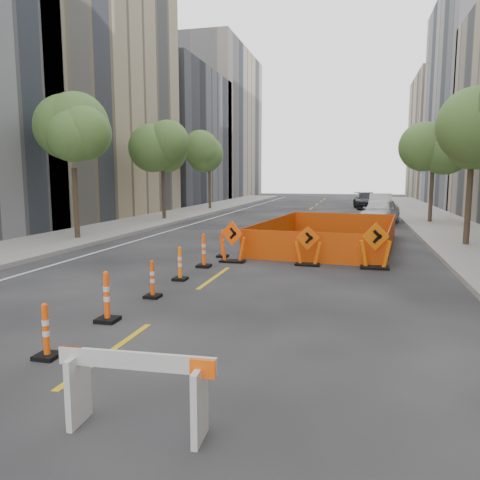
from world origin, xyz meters
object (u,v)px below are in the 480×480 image
(channelizer_4, at_px, (180,263))
(channelizer_1, at_px, (46,331))
(channelizer_5, at_px, (204,251))
(barricade_board, at_px, (137,392))
(chevron_sign_center, at_px, (308,246))
(parked_car_near, at_px, (380,211))
(chevron_sign_left, at_px, (232,242))
(chevron_sign_right, at_px, (375,246))
(parked_car_mid, at_px, (380,204))
(parked_car_far, at_px, (367,201))
(channelizer_2, at_px, (107,297))
(channelizer_3, at_px, (152,279))
(channelizer_6, at_px, (223,243))

(channelizer_4, bearing_deg, channelizer_1, -90.08)
(channelizer_4, relative_size, channelizer_5, 0.88)
(barricade_board, bearing_deg, chevron_sign_center, 82.43)
(channelizer_5, xyz_separation_m, parked_car_near, (6.19, 15.64, 0.24))
(chevron_sign_left, distance_m, chevron_sign_right, 4.72)
(parked_car_mid, bearing_deg, parked_car_far, 103.37)
(channelizer_4, bearing_deg, chevron_sign_center, 43.19)
(channelizer_1, bearing_deg, chevron_sign_right, 58.77)
(channelizer_2, relative_size, barricade_board, 0.55)
(channelizer_2, height_order, channelizer_4, channelizer_2)
(chevron_sign_left, distance_m, barricade_board, 10.80)
(channelizer_3, distance_m, chevron_sign_left, 5.10)
(channelizer_4, xyz_separation_m, chevron_sign_right, (5.44, 3.06, 0.26))
(channelizer_1, distance_m, channelizer_6, 9.88)
(parked_car_near, bearing_deg, channelizer_6, -100.34)
(chevron_sign_right, xyz_separation_m, parked_car_mid, (1.20, 22.91, 0.04))
(channelizer_3, distance_m, channelizer_4, 1.98)
(chevron_sign_left, relative_size, chevron_sign_center, 1.08)
(channelizer_4, bearing_deg, chevron_sign_left, 76.72)
(channelizer_3, xyz_separation_m, parked_car_far, (5.66, 33.47, 0.27))
(channelizer_4, distance_m, chevron_sign_right, 6.25)
(channelizer_5, xyz_separation_m, channelizer_6, (0.06, 1.98, -0.04))
(channelizer_4, height_order, chevron_sign_left, chevron_sign_left)
(channelizer_6, relative_size, chevron_sign_left, 0.71)
(channelizer_6, xyz_separation_m, parked_car_near, (6.13, 13.66, 0.28))
(channelizer_3, height_order, parked_car_mid, parked_car_mid)
(barricade_board, bearing_deg, channelizer_1, 142.75)
(chevron_sign_left, xyz_separation_m, barricade_board, (1.70, -10.66, -0.24))
(channelizer_1, xyz_separation_m, channelizer_6, (0.13, 9.88, 0.04))
(barricade_board, xyz_separation_m, parked_car_mid, (4.22, 33.56, 0.30))
(channelizer_1, relative_size, channelizer_4, 0.96)
(chevron_sign_center, bearing_deg, channelizer_6, 144.74)
(channelizer_6, distance_m, parked_car_far, 28.10)
(channelizer_3, relative_size, channelizer_6, 0.92)
(chevron_sign_left, distance_m, parked_car_mid, 23.65)
(channelizer_2, bearing_deg, barricade_board, -55.88)
(chevron_sign_right, bearing_deg, channelizer_3, -157.87)
(barricade_board, xyz_separation_m, parked_car_far, (3.29, 39.08, 0.25))
(channelizer_4, height_order, parked_car_far, parked_car_far)
(channelizer_4, bearing_deg, channelizer_6, 88.25)
(channelizer_5, height_order, barricade_board, channelizer_5)
(chevron_sign_center, xyz_separation_m, barricade_board, (-0.88, -10.68, -0.18))
(channelizer_2, distance_m, chevron_sign_left, 7.07)
(chevron_sign_right, height_order, parked_car_far, chevron_sign_right)
(chevron_sign_center, bearing_deg, channelizer_1, -130.29)
(chevron_sign_left, relative_size, parked_car_near, 0.31)
(chevron_sign_right, distance_m, parked_car_mid, 22.94)
(channelizer_4, xyz_separation_m, channelizer_5, (0.06, 1.98, 0.06))
(channelizer_4, relative_size, parked_car_mid, 0.20)
(channelizer_2, relative_size, channelizer_4, 1.09)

